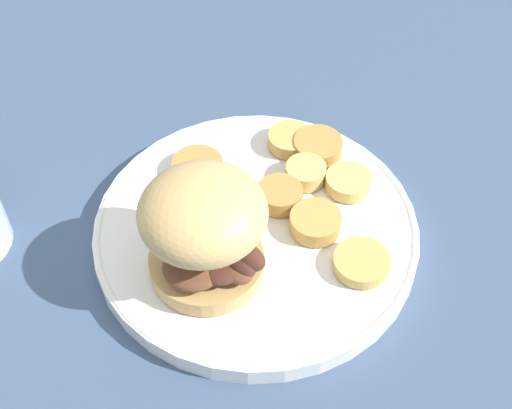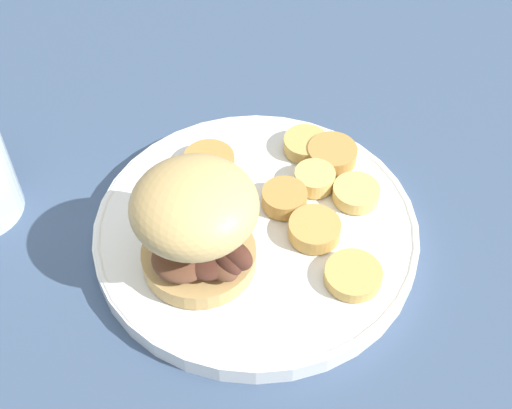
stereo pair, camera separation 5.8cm
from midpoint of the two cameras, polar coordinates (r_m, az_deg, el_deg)
ground_plane at (r=0.62m, az=2.70°, el=-2.87°), size 4.00×4.00×0.00m
dinner_plate at (r=0.61m, az=2.74°, el=-2.24°), size 0.28×0.28×0.02m
sandwich at (r=0.53m, az=-1.67°, el=-1.61°), size 0.10×0.10×0.10m
potato_round_0 at (r=0.59m, az=7.51°, el=-2.15°), size 0.04×0.04×0.01m
potato_round_1 at (r=0.63m, az=7.35°, el=1.92°), size 0.04×0.04×0.02m
potato_round_2 at (r=0.64m, az=-1.20°, el=3.35°), size 0.05×0.05×0.01m
potato_round_3 at (r=0.65m, az=8.65°, el=3.88°), size 0.04×0.04×0.01m
potato_round_4 at (r=0.57m, az=10.70°, el=-5.77°), size 0.05×0.05×0.01m
potato_round_5 at (r=0.63m, az=10.66°, el=0.76°), size 0.04×0.04×0.01m
potato_round_6 at (r=0.66m, az=6.53°, el=4.68°), size 0.04×0.04×0.01m
potato_round_7 at (r=0.61m, az=5.02°, el=0.36°), size 0.04×0.04×0.02m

